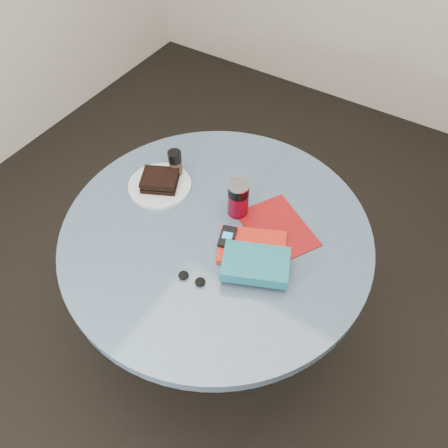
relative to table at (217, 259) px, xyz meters
The scene contains 11 objects.
ground 0.59m from the table, ahead, with size 4.00×4.00×0.00m, color black.
table is the anchor object (origin of this frame).
plate 0.32m from the table, 167.79° to the left, with size 0.22×0.22×0.01m, color silver.
sandwich 0.34m from the table, 167.64° to the left, with size 0.15×0.14×0.04m.
soda_can 0.25m from the table, 79.37° to the left, with size 0.08×0.08×0.13m.
pepper_grinder 0.36m from the table, 151.82° to the left, with size 0.05×0.05×0.11m.
magazine 0.26m from the table, 33.24° to the left, with size 0.24×0.18×0.00m, color maroon.
red_book 0.22m from the table, ahead, with size 0.21×0.14×0.02m, color red.
novel 0.28m from the table, 21.55° to the right, with size 0.19×0.13×0.04m, color #165F6C.
mp3_player 0.20m from the table, 21.86° to the right, with size 0.07×0.09×0.01m.
headphones 0.26m from the table, 78.14° to the right, with size 0.09×0.04×0.02m.
Camera 1 is at (0.48, -0.73, 1.84)m, focal length 35.00 mm.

